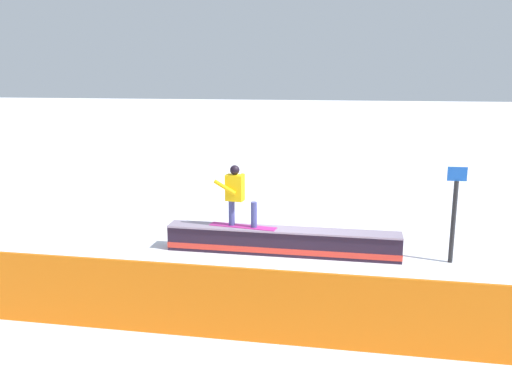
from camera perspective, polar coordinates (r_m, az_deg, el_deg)
ground_plane at (r=12.66m, az=2.72°, el=-6.42°), size 120.00×120.00×0.00m
grind_box at (r=12.58m, az=2.73°, el=-5.25°), size 5.33×0.73×0.60m
snowboarder at (r=12.48m, az=-1.99°, el=-0.20°), size 1.59×0.55×1.42m
safety_fence at (r=8.60m, az=-0.09°, el=-11.71°), size 9.52×0.39×1.20m
trail_marker at (r=12.53m, az=19.86°, el=-1.99°), size 0.40×0.10×2.12m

